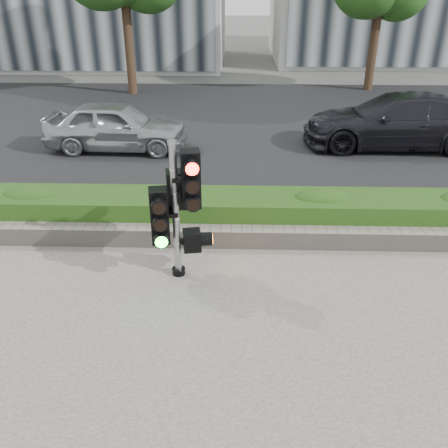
{
  "coord_description": "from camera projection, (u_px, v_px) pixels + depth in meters",
  "views": [
    {
      "loc": [
        -0.1,
        -5.54,
        4.34
      ],
      "look_at": [
        -0.28,
        0.6,
        1.13
      ],
      "focal_mm": 38.0,
      "sensor_mm": 36.0,
      "label": 1
    }
  ],
  "objects": [
    {
      "name": "hedge",
      "position": [
        242.0,
        212.0,
        9.01
      ],
      "size": [
        12.0,
        1.0,
        0.68
      ],
      "primitive_type": "cube",
      "color": "#3F7524",
      "rests_on": "sidewalk"
    },
    {
      "name": "road",
      "position": [
        241.0,
        123.0,
        15.77
      ],
      "size": [
        60.0,
        13.0,
        0.02
      ],
      "primitive_type": "cube",
      "color": "black",
      "rests_on": "ground"
    },
    {
      "name": "car_silver",
      "position": [
        116.0,
        126.0,
        13.08
      ],
      "size": [
        3.96,
        1.71,
        1.33
      ],
      "primitive_type": "imported",
      "rotation": [
        0.0,
        0.0,
        1.53
      ],
      "color": "#A7A9AE",
      "rests_on": "road"
    },
    {
      "name": "car_dark",
      "position": [
        396.0,
        121.0,
        13.29
      ],
      "size": [
        5.11,
        2.13,
        1.48
      ],
      "primitive_type": "imported",
      "rotation": [
        0.0,
        0.0,
        -1.58
      ],
      "color": "black",
      "rests_on": "road"
    },
    {
      "name": "ground",
      "position": [
        242.0,
        312.0,
        6.92
      ],
      "size": [
        120.0,
        120.0,
        0.0
      ],
      "primitive_type": "plane",
      "color": "#51514C",
      "rests_on": "ground"
    },
    {
      "name": "curb",
      "position": [
        241.0,
        213.0,
        9.68
      ],
      "size": [
        60.0,
        0.25,
        0.12
      ],
      "primitive_type": "cube",
      "color": "gray",
      "rests_on": "ground"
    },
    {
      "name": "traffic_signal",
      "position": [
        177.0,
        204.0,
        7.21
      ],
      "size": [
        0.81,
        0.65,
        2.25
      ],
      "rotation": [
        0.0,
        0.0,
        0.18
      ],
      "color": "black",
      "rests_on": "sidewalk"
    },
    {
      "name": "stone_wall",
      "position": [
        242.0,
        237.0,
        8.51
      ],
      "size": [
        12.0,
        0.32,
        0.34
      ],
      "primitive_type": "cube",
      "color": "gray",
      "rests_on": "sidewalk"
    }
  ]
}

